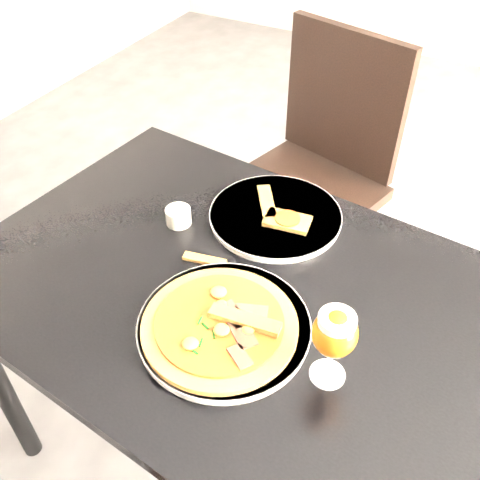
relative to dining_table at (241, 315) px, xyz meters
The scene contains 10 objects.
ground 0.76m from the dining_table, 44.26° to the left, with size 6.00×6.00×0.00m, color #49494B.
dining_table is the anchor object (origin of this frame).
chair_far 0.77m from the dining_table, 99.20° to the left, with size 0.57×0.57×0.99m.
plate_main 0.15m from the dining_table, 77.87° to the right, with size 0.33×0.33×0.02m, color white.
pizza 0.18m from the dining_table, 79.48° to the right, with size 0.30×0.30×0.03m.
plate_second 0.26m from the dining_table, 97.45° to the left, with size 0.32×0.32×0.02m, color white.
crust_scraps 0.26m from the dining_table, 94.14° to the left, with size 0.18×0.14×0.01m.
loose_crust 0.15m from the dining_table, 163.21° to the left, with size 0.10×0.02×0.01m, color olive.
sauce_cup 0.28m from the dining_table, 152.86° to the left, with size 0.06×0.06×0.04m.
beer_glass 0.34m from the dining_table, 26.56° to the right, with size 0.08×0.08×0.16m.
Camera 1 is at (0.08, -0.96, 1.57)m, focal length 40.00 mm.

